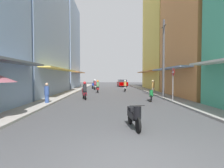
% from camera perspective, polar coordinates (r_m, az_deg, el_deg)
% --- Properties ---
extents(ground_plane, '(95.10, 95.10, 0.00)m').
position_cam_1_polar(ground_plane, '(21.79, -0.08, -3.01)').
color(ground_plane, '#424244').
extents(sidewalk_left, '(1.58, 51.23, 0.12)m').
position_cam_1_polar(sidewalk_left, '(22.30, -13.67, -2.80)').
color(sidewalk_left, '#9E9991').
rests_on(sidewalk_left, ground).
extents(sidewalk_right, '(1.58, 51.23, 0.12)m').
position_cam_1_polar(sidewalk_right, '(22.52, 13.38, -2.75)').
color(sidewalk_right, gray).
rests_on(sidewalk_right, ground).
extents(building_left_mid, '(7.05, 12.81, 16.05)m').
position_cam_1_polar(building_left_mid, '(22.96, -24.28, 17.26)').
color(building_left_mid, '#8CA5CC').
rests_on(building_left_mid, ground).
extents(building_left_far, '(7.05, 9.34, 14.69)m').
position_cam_1_polar(building_left_far, '(33.97, -16.19, 11.19)').
color(building_left_far, '#8CA5CC').
rests_on(building_left_far, ground).
extents(building_right_mid, '(7.05, 9.56, 16.10)m').
position_cam_1_polar(building_right_mid, '(21.28, 26.72, 18.54)').
color(building_right_mid, '#D88C4C').
rests_on(building_right_mid, ground).
extents(building_right_far, '(7.05, 11.16, 16.65)m').
position_cam_1_polar(building_right_far, '(30.95, 17.08, 13.92)').
color(building_right_far, '#EFD159').
rests_on(building_right_far, ground).
extents(motorbike_silver, '(0.59, 1.80, 1.58)m').
position_cam_1_polar(motorbike_silver, '(25.19, 4.09, -0.71)').
color(motorbike_silver, black).
rests_on(motorbike_silver, ground).
extents(motorbike_green, '(0.68, 1.77, 0.96)m').
position_cam_1_polar(motorbike_green, '(15.38, 12.09, -3.33)').
color(motorbike_green, black).
rests_on(motorbike_green, ground).
extents(motorbike_black, '(0.55, 1.81, 0.96)m').
position_cam_1_polar(motorbike_black, '(7.16, 6.88, -9.64)').
color(motorbike_black, black).
rests_on(motorbike_black, ground).
extents(motorbike_white, '(0.62, 1.79, 1.58)m').
position_cam_1_polar(motorbike_white, '(28.76, -5.14, -0.35)').
color(motorbike_white, black).
rests_on(motorbike_white, ground).
extents(motorbike_red, '(0.55, 1.81, 1.58)m').
position_cam_1_polar(motorbike_red, '(23.36, -4.44, -0.93)').
color(motorbike_red, black).
rests_on(motorbike_red, ground).
extents(motorbike_maroon, '(0.67, 1.77, 1.58)m').
position_cam_1_polar(motorbike_maroon, '(16.44, -8.54, -2.26)').
color(motorbike_maroon, black).
rests_on(motorbike_maroon, ground).
extents(motorbike_blue, '(0.71, 1.76, 1.58)m').
position_cam_1_polar(motorbike_blue, '(31.32, -5.57, -0.15)').
color(motorbike_blue, black).
rests_on(motorbike_blue, ground).
extents(parked_car, '(2.05, 4.22, 1.45)m').
position_cam_1_polar(parked_car, '(38.10, 3.18, 0.32)').
color(parked_car, '#8C0000').
rests_on(parked_car, ground).
extents(pedestrian_far, '(0.34, 0.34, 1.55)m').
position_cam_1_polar(pedestrian_far, '(14.01, -19.53, -2.85)').
color(pedestrian_far, '#334C8C').
rests_on(pedestrian_far, ground).
extents(pedestrian_crossing, '(0.44, 0.44, 1.65)m').
position_cam_1_polar(pedestrian_crossing, '(22.05, 12.59, -0.58)').
color(pedestrian_crossing, beige).
rests_on(pedestrian_crossing, ground).
extents(utility_pole, '(0.20, 1.20, 7.24)m').
position_cam_1_polar(utility_pole, '(17.82, 15.69, 7.66)').
color(utility_pole, '#4C4C4F').
rests_on(utility_pole, ground).
extents(street_sign_no_entry, '(0.07, 0.60, 2.65)m').
position_cam_1_polar(street_sign_no_entry, '(15.05, 18.35, 1.11)').
color(street_sign_no_entry, gray).
rests_on(street_sign_no_entry, ground).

